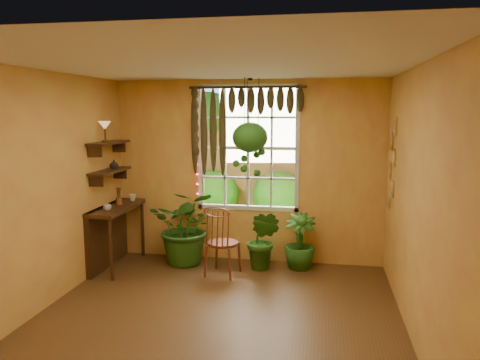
# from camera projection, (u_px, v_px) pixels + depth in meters

# --- Properties ---
(floor) EXTENTS (4.50, 4.50, 0.00)m
(floor) POSITION_uv_depth(u_px,v_px,m) (213.00, 325.00, 4.95)
(floor) COLOR #523617
(floor) RESTS_ON ground
(ceiling) EXTENTS (4.50, 4.50, 0.00)m
(ceiling) POSITION_uv_depth(u_px,v_px,m) (211.00, 64.00, 4.55)
(ceiling) COLOR white
(ceiling) RESTS_ON wall_back
(wall_back) EXTENTS (4.00, 0.00, 4.00)m
(wall_back) POSITION_uv_depth(u_px,v_px,m) (248.00, 172.00, 6.94)
(wall_back) COLOR gold
(wall_back) RESTS_ON floor
(wall_left) EXTENTS (0.00, 4.50, 4.50)m
(wall_left) POSITION_uv_depth(u_px,v_px,m) (34.00, 194.00, 5.10)
(wall_left) COLOR gold
(wall_left) RESTS_ON floor
(wall_right) EXTENTS (0.00, 4.50, 4.50)m
(wall_right) POSITION_uv_depth(u_px,v_px,m) (419.00, 207.00, 4.40)
(wall_right) COLOR gold
(wall_right) RESTS_ON floor
(window) EXTENTS (1.52, 0.10, 1.86)m
(window) POSITION_uv_depth(u_px,v_px,m) (248.00, 148.00, 6.92)
(window) COLOR silver
(window) RESTS_ON wall_back
(valance_vine) EXTENTS (1.70, 0.12, 1.10)m
(valance_vine) POSITION_uv_depth(u_px,v_px,m) (241.00, 109.00, 6.73)
(valance_vine) COLOR #3D2210
(valance_vine) RESTS_ON window
(string_lights) EXTENTS (0.03, 0.03, 1.54)m
(string_lights) POSITION_uv_depth(u_px,v_px,m) (197.00, 144.00, 6.95)
(string_lights) COLOR #FF2633
(string_lights) RESTS_ON window
(wall_plates) EXTENTS (0.04, 0.32, 1.10)m
(wall_plates) POSITION_uv_depth(u_px,v_px,m) (391.00, 165.00, 6.12)
(wall_plates) COLOR #FBF4CD
(wall_plates) RESTS_ON wall_right
(counter_ledge) EXTENTS (0.40, 1.20, 0.90)m
(counter_ledge) POSITION_uv_depth(u_px,v_px,m) (110.00, 229.00, 6.76)
(counter_ledge) COLOR #3D2210
(counter_ledge) RESTS_ON floor
(shelf_lower) EXTENTS (0.25, 0.90, 0.04)m
(shelf_lower) POSITION_uv_depth(u_px,v_px,m) (110.00, 171.00, 6.63)
(shelf_lower) COLOR #3D2210
(shelf_lower) RESTS_ON wall_left
(shelf_upper) EXTENTS (0.25, 0.90, 0.04)m
(shelf_upper) POSITION_uv_depth(u_px,v_px,m) (109.00, 143.00, 6.57)
(shelf_upper) COLOR #3D2210
(shelf_upper) RESTS_ON wall_left
(backyard) EXTENTS (14.00, 10.00, 12.00)m
(backyard) POSITION_uv_depth(u_px,v_px,m) (288.00, 150.00, 11.41)
(backyard) COLOR #1E5317
(backyard) RESTS_ON ground
(windsor_chair) EXTENTS (0.50, 0.52, 1.13)m
(windsor_chair) POSITION_uv_depth(u_px,v_px,m) (222.00, 252.00, 6.41)
(windsor_chair) COLOR maroon
(windsor_chair) RESTS_ON floor
(potted_plant_left) EXTENTS (1.09, 0.97, 1.12)m
(potted_plant_left) POSITION_uv_depth(u_px,v_px,m) (187.00, 226.00, 6.87)
(potted_plant_left) COLOR #214B14
(potted_plant_left) RESTS_ON floor
(potted_plant_mid) EXTENTS (0.58, 0.53, 0.86)m
(potted_plant_mid) POSITION_uv_depth(u_px,v_px,m) (263.00, 240.00, 6.61)
(potted_plant_mid) COLOR #214B14
(potted_plant_mid) RESTS_ON floor
(potted_plant_right) EXTENTS (0.46, 0.46, 0.80)m
(potted_plant_right) POSITION_uv_depth(u_px,v_px,m) (300.00, 241.00, 6.67)
(potted_plant_right) COLOR #214B14
(potted_plant_right) RESTS_ON floor
(hanging_basket) EXTENTS (0.50, 0.50, 1.39)m
(hanging_basket) POSITION_uv_depth(u_px,v_px,m) (250.00, 139.00, 6.62)
(hanging_basket) COLOR black
(hanging_basket) RESTS_ON ceiling
(cup_a) EXTENTS (0.14, 0.14, 0.09)m
(cup_a) POSITION_uv_depth(u_px,v_px,m) (107.00, 207.00, 6.36)
(cup_a) COLOR silver
(cup_a) RESTS_ON counter_ledge
(cup_b) EXTENTS (0.12, 0.12, 0.10)m
(cup_b) POSITION_uv_depth(u_px,v_px,m) (133.00, 198.00, 7.05)
(cup_b) COLOR beige
(cup_b) RESTS_ON counter_ledge
(brush_jar) EXTENTS (0.09, 0.09, 0.32)m
(brush_jar) POSITION_uv_depth(u_px,v_px,m) (119.00, 196.00, 6.76)
(brush_jar) COLOR brown
(brush_jar) RESTS_ON counter_ledge
(shelf_vase) EXTENTS (0.14, 0.14, 0.13)m
(shelf_vase) POSITION_uv_depth(u_px,v_px,m) (114.00, 164.00, 6.73)
(shelf_vase) COLOR #B2AD99
(shelf_vase) RESTS_ON shelf_lower
(tiffany_lamp) EXTENTS (0.17, 0.17, 0.29)m
(tiffany_lamp) POSITION_uv_depth(u_px,v_px,m) (105.00, 127.00, 6.40)
(tiffany_lamp) COLOR brown
(tiffany_lamp) RESTS_ON shelf_upper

